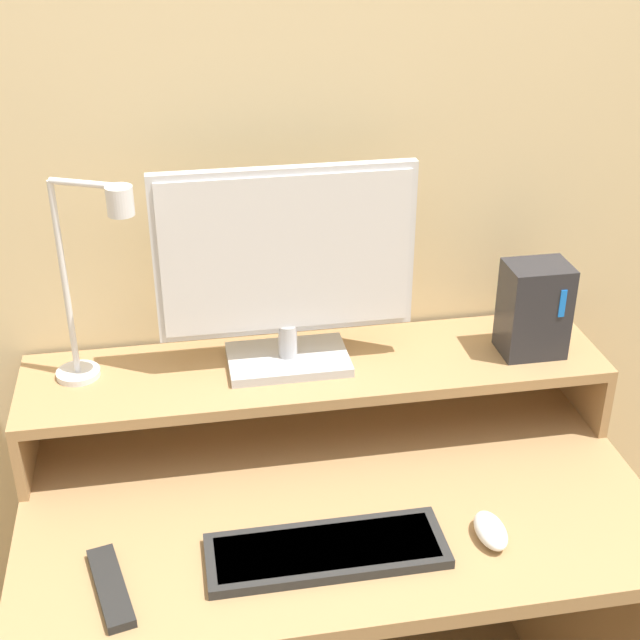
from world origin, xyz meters
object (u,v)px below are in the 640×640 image
at_px(desk_lamp, 92,274).
at_px(router_dock, 534,309).
at_px(monitor, 286,267).
at_px(keyboard, 327,550).
at_px(remote_control, 111,587).
at_px(mouse, 491,531).

xyz_separation_m(desk_lamp, router_dock, (0.83, -0.04, -0.13)).
height_order(monitor, keyboard, monitor).
bearing_deg(monitor, remote_control, -130.96).
xyz_separation_m(router_dock, mouse, (-0.19, -0.35, -0.23)).
height_order(router_dock, mouse, router_dock).
bearing_deg(remote_control, desk_lamp, 90.60).
bearing_deg(router_dock, desk_lamp, 177.45).
bearing_deg(router_dock, monitor, 175.48).
relative_size(monitor, remote_control, 2.58).
bearing_deg(monitor, mouse, -53.24).
bearing_deg(mouse, keyboard, 178.09).
height_order(desk_lamp, mouse, desk_lamp).
bearing_deg(desk_lamp, keyboard, -46.60).
distance_m(keyboard, remote_control, 0.35).
bearing_deg(keyboard, desk_lamp, 133.40).
bearing_deg(remote_control, keyboard, 3.18).
bearing_deg(desk_lamp, remote_control, -89.40).
distance_m(monitor, desk_lamp, 0.35).
bearing_deg(router_dock, mouse, -118.94).
height_order(monitor, router_dock, monitor).
xyz_separation_m(monitor, keyboard, (0.01, -0.38, -0.35)).
bearing_deg(mouse, remote_control, -179.08).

